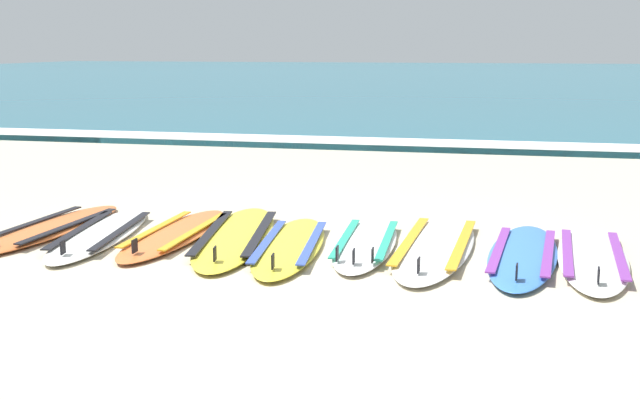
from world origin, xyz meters
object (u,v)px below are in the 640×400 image
object	(u,v)px
surfboard_1	(101,234)
surfboard_8	(592,257)
surfboard_6	(435,246)
surfboard_7	(523,255)
surfboard_4	(290,245)
surfboard_5	(366,243)
surfboard_3	(236,236)
surfboard_0	(51,228)
surfboard_2	(176,234)

from	to	relation	value
surfboard_1	surfboard_8	world-z (taller)	same
surfboard_6	surfboard_8	size ratio (longest dim) A/B	1.13
surfboard_7	surfboard_8	world-z (taller)	same
surfboard_4	surfboard_5	distance (m)	0.65
surfboard_5	surfboard_7	size ratio (longest dim) A/B	0.92
surfboard_1	surfboard_8	distance (m)	4.24
surfboard_3	surfboard_7	distance (m)	2.48
surfboard_5	surfboard_6	size ratio (longest dim) A/B	0.82
surfboard_4	surfboard_6	xyz separation A→B (m)	(1.20, 0.26, -0.00)
surfboard_8	surfboard_0	bearing A→B (deg)	-179.72
surfboard_4	surfboard_6	distance (m)	1.23
surfboard_4	surfboard_6	bearing A→B (deg)	12.42
surfboard_5	surfboard_7	distance (m)	1.31
surfboard_5	surfboard_8	distance (m)	1.85
surfboard_7	surfboard_0	bearing A→B (deg)	179.84
surfboard_2	surfboard_3	world-z (taller)	same
surfboard_1	surfboard_6	distance (m)	2.99
surfboard_0	surfboard_5	world-z (taller)	same
surfboard_6	surfboard_5	bearing A→B (deg)	-176.43
surfboard_0	surfboard_2	xyz separation A→B (m)	(1.22, 0.05, 0.00)
surfboard_6	surfboard_8	world-z (taller)	same
surfboard_4	surfboard_6	size ratio (longest dim) A/B	0.88
surfboard_6	surfboard_8	distance (m)	1.26
surfboard_6	surfboard_7	distance (m)	0.73
surfboard_2	surfboard_5	world-z (taller)	same
surfboard_0	surfboard_3	size ratio (longest dim) A/B	0.87
surfboard_1	surfboard_8	xyz separation A→B (m)	(4.23, 0.13, -0.00)
surfboard_0	surfboard_7	world-z (taller)	same
surfboard_4	surfboard_5	size ratio (longest dim) A/B	1.07
surfboard_1	surfboard_3	bearing A→B (deg)	8.84
surfboard_0	surfboard_4	size ratio (longest dim) A/B	1.01
surfboard_1	surfboard_2	world-z (taller)	same
surfboard_3	surfboard_5	bearing A→B (deg)	0.19
surfboard_0	surfboard_8	size ratio (longest dim) A/B	1.00
surfboard_2	surfboard_6	bearing A→B (deg)	1.86
surfboard_3	surfboard_8	distance (m)	3.02
surfboard_2	surfboard_0	bearing A→B (deg)	-177.76
surfboard_2	surfboard_8	size ratio (longest dim) A/B	0.96
surfboard_6	surfboard_4	bearing A→B (deg)	-167.58
surfboard_5	surfboard_8	bearing A→B (deg)	-1.95
surfboard_3	surfboard_4	size ratio (longest dim) A/B	1.15
surfboard_4	surfboard_8	bearing A→B (deg)	3.84
surfboard_0	surfboard_2	world-z (taller)	same
surfboard_2	surfboard_5	xyz separation A→B (m)	(1.73, 0.04, 0.00)
surfboard_6	surfboard_3	bearing A→B (deg)	-178.68
surfboard_2	surfboard_4	size ratio (longest dim) A/B	0.97
surfboard_5	surfboard_7	world-z (taller)	same
surfboard_2	surfboard_3	size ratio (longest dim) A/B	0.84
surfboard_1	surfboard_3	xyz separation A→B (m)	(1.21, 0.19, -0.00)
surfboard_8	surfboard_4	bearing A→B (deg)	-176.16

